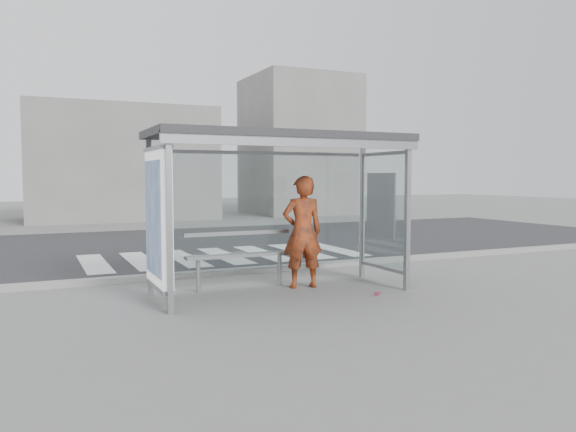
# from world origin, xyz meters

# --- Properties ---
(ground) EXTENTS (80.00, 80.00, 0.00)m
(ground) POSITION_xyz_m (0.00, 0.00, 0.00)
(ground) COLOR slate
(ground) RESTS_ON ground
(road) EXTENTS (30.00, 10.00, 0.01)m
(road) POSITION_xyz_m (0.00, 7.00, 0.00)
(road) COLOR black
(road) RESTS_ON ground
(curb) EXTENTS (30.00, 0.18, 0.12)m
(curb) POSITION_xyz_m (0.00, 1.95, 0.06)
(curb) COLOR gray
(curb) RESTS_ON ground
(crosswalk) EXTENTS (6.55, 3.00, 0.00)m
(crosswalk) POSITION_xyz_m (0.50, 4.50, 0.00)
(crosswalk) COLOR silver
(crosswalk) RESTS_ON ground
(bus_shelter) EXTENTS (4.25, 1.65, 2.62)m
(bus_shelter) POSITION_xyz_m (-0.37, 0.06, 1.98)
(bus_shelter) COLOR gray
(bus_shelter) RESTS_ON ground
(building_center) EXTENTS (8.00, 5.00, 5.00)m
(building_center) POSITION_xyz_m (0.00, 18.00, 2.50)
(building_center) COLOR slate
(building_center) RESTS_ON ground
(building_right) EXTENTS (5.00, 5.00, 7.00)m
(building_right) POSITION_xyz_m (9.00, 18.00, 3.50)
(building_right) COLOR slate
(building_right) RESTS_ON ground
(person) EXTENTS (0.77, 0.57, 1.93)m
(person) POSITION_xyz_m (0.50, 0.23, 0.96)
(person) COLOR #E75615
(person) RESTS_ON ground
(bench) EXTENTS (1.89, 0.23, 0.98)m
(bench) POSITION_xyz_m (-0.51, 0.58, 0.58)
(bench) COLOR gray
(bench) RESTS_ON ground
(soda_can) EXTENTS (0.13, 0.13, 0.07)m
(soda_can) POSITION_xyz_m (1.32, -0.85, 0.03)
(soda_can) COLOR #D83F71
(soda_can) RESTS_ON ground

